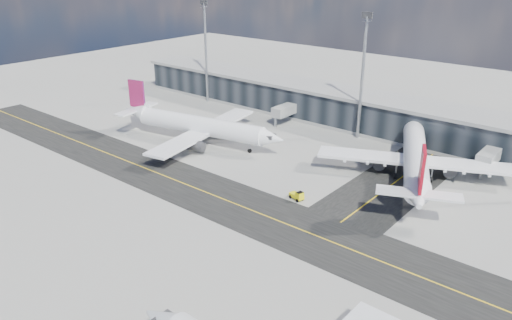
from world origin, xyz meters
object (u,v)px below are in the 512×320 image
(airliner_af, at_px, (198,125))
(service_van, at_px, (365,158))
(baggage_tug, at_px, (298,196))
(airliner_redtail, at_px, (415,159))

(airliner_af, bearing_deg, service_van, 101.58)
(airliner_af, height_order, service_van, airliner_af)
(airliner_af, relative_size, service_van, 8.40)
(baggage_tug, relative_size, service_van, 0.59)
(airliner_af, height_order, baggage_tug, airliner_af)
(airliner_af, distance_m, baggage_tug, 35.95)
(service_van, bearing_deg, airliner_redtail, -48.46)
(service_van, bearing_deg, airliner_af, 167.08)
(baggage_tug, xyz_separation_m, service_van, (0.46, 24.05, -0.16))
(airliner_redtail, relative_size, baggage_tug, 14.00)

